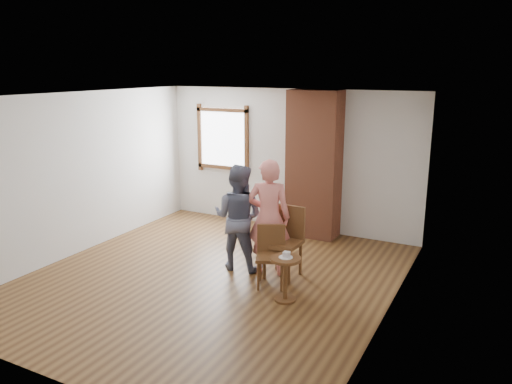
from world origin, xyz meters
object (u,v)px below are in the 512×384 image
side_table (285,272)px  man (238,217)px  dining_chair_left (271,252)px  dining_chair_right (285,237)px  stoneware_crock (276,220)px  person_pink (269,217)px

side_table → man: bearing=147.5°
dining_chair_left → dining_chair_right: (0.05, 0.39, 0.10)m
stoneware_crock → man: (0.23, -1.82, 0.58)m
dining_chair_right → man: size_ratio=0.64×
dining_chair_left → man: man is taller
dining_chair_left → dining_chair_right: 0.40m
man → person_pink: person_pink is taller
man → person_pink: 0.50m
stoneware_crock → dining_chair_left: size_ratio=0.52×
dining_chair_left → person_pink: size_ratio=0.49×
dining_chair_right → person_pink: size_ratio=0.60×
stoneware_crock → dining_chair_right: 2.02m
dining_chair_left → person_pink: person_pink is taller
dining_chair_left → side_table: dining_chair_left is taller
stoneware_crock → man: size_ratio=0.27×
stoneware_crock → man: bearing=-82.7°
side_table → person_pink: size_ratio=0.35×
dining_chair_right → person_pink: 0.38m
stoneware_crock → dining_chair_left: bearing=-66.6°
stoneware_crock → side_table: 2.84m
dining_chair_left → man: bearing=133.0°
dining_chair_left → man: 0.82m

